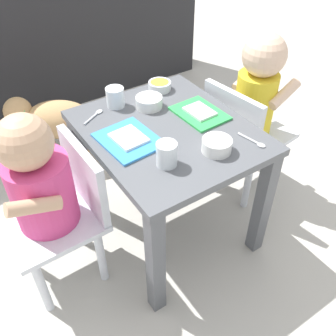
{
  "coord_description": "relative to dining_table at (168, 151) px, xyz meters",
  "views": [
    {
      "loc": [
        -0.55,
        -0.82,
        1.14
      ],
      "look_at": [
        0.0,
        0.0,
        0.3
      ],
      "focal_mm": 40.32,
      "sensor_mm": 36.0,
      "label": 1
    }
  ],
  "objects": [
    {
      "name": "ground_plane",
      "position": [
        0.0,
        0.0,
        -0.38
      ],
      "size": [
        7.0,
        7.0,
        0.0
      ],
      "primitive_type": "plane",
      "color": "#B2ADA3"
    },
    {
      "name": "kitchen_cabinet_back",
      "position": [
        0.0,
        1.23,
        0.1
      ],
      "size": [
        1.8,
        0.35,
        0.95
      ],
      "primitive_type": "cube",
      "color": "#232326",
      "rests_on": "ground"
    },
    {
      "name": "dining_table",
      "position": [
        0.0,
        0.0,
        0.0
      ],
      "size": [
        0.49,
        0.57,
        0.47
      ],
      "color": "#515459",
      "rests_on": "ground"
    },
    {
      "name": "seated_child_left",
      "position": [
        -0.41,
        0.03,
        0.03
      ],
      "size": [
        0.29,
        0.29,
        0.65
      ],
      "color": "silver",
      "rests_on": "ground"
    },
    {
      "name": "seated_child_right",
      "position": [
        0.41,
        0.03,
        0.05
      ],
      "size": [
        0.31,
        0.31,
        0.67
      ],
      "color": "silver",
      "rests_on": "ground"
    },
    {
      "name": "dog",
      "position": [
        -0.19,
        0.65,
        -0.16
      ],
      "size": [
        0.39,
        0.32,
        0.32
      ],
      "color": "tan",
      "rests_on": "ground"
    },
    {
      "name": "food_tray_left",
      "position": [
        -0.13,
        0.01,
        0.09
      ],
      "size": [
        0.17,
        0.2,
        0.02
      ],
      "color": "#388CD8",
      "rests_on": "dining_table"
    },
    {
      "name": "food_tray_right",
      "position": [
        0.13,
        0.01,
        0.09
      ],
      "size": [
        0.14,
        0.18,
        0.02
      ],
      "color": "green",
      "rests_on": "dining_table"
    },
    {
      "name": "water_cup_left",
      "position": [
        -0.1,
        -0.14,
        0.12
      ],
      "size": [
        0.06,
        0.06,
        0.07
      ],
      "color": "white",
      "rests_on": "dining_table"
    },
    {
      "name": "water_cup_right",
      "position": [
        -0.07,
        0.21,
        0.12
      ],
      "size": [
        0.06,
        0.06,
        0.07
      ],
      "color": "white",
      "rests_on": "dining_table"
    },
    {
      "name": "veggie_bowl_near",
      "position": [
        0.02,
        0.14,
        0.11
      ],
      "size": [
        0.09,
        0.09,
        0.04
      ],
      "color": "white",
      "rests_on": "dining_table"
    },
    {
      "name": "veggie_bowl_far",
      "position": [
        0.11,
        0.23,
        0.11
      ],
      "size": [
        0.08,
        0.08,
        0.03
      ],
      "color": "white",
      "rests_on": "dining_table"
    },
    {
      "name": "cereal_bowl_left_side",
      "position": [
        0.05,
        -0.17,
        0.11
      ],
      "size": [
        0.09,
        0.09,
        0.04
      ],
      "color": "white",
      "rests_on": "dining_table"
    },
    {
      "name": "spoon_by_left_tray",
      "position": [
        -0.16,
        0.2,
        0.09
      ],
      "size": [
        0.09,
        0.06,
        0.01
      ],
      "color": "silver",
      "rests_on": "dining_table"
    },
    {
      "name": "spoon_by_right_tray",
      "position": [
        0.18,
        -0.2,
        0.09
      ],
      "size": [
        0.03,
        0.1,
        0.01
      ],
      "color": "silver",
      "rests_on": "dining_table"
    }
  ]
}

